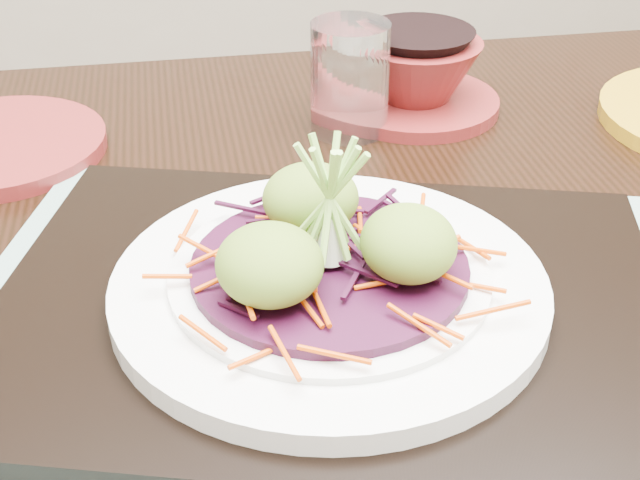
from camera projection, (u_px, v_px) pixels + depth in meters
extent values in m
cube|color=black|center=(382.00, 320.00, 0.56)|extent=(1.34, 0.96, 0.04)
cube|color=gray|center=(329.00, 324.00, 0.52)|extent=(0.53, 0.48, 0.00)
cube|color=black|center=(329.00, 309.00, 0.51)|extent=(0.46, 0.41, 0.02)
cylinder|color=white|center=(329.00, 288.00, 0.51)|extent=(0.25, 0.25, 0.01)
cylinder|color=white|center=(329.00, 276.00, 0.50)|extent=(0.18, 0.18, 0.01)
cylinder|color=#350A20|center=(329.00, 267.00, 0.50)|extent=(0.16, 0.16, 0.01)
ellipsoid|color=#597322|center=(270.00, 265.00, 0.46)|extent=(0.06, 0.06, 0.04)
ellipsoid|color=#597322|center=(409.00, 244.00, 0.48)|extent=(0.06, 0.06, 0.04)
ellipsoid|color=#597322|center=(311.00, 199.00, 0.52)|extent=(0.06, 0.06, 0.04)
cylinder|color=white|center=(350.00, 78.00, 0.72)|extent=(0.08, 0.08, 0.09)
cylinder|color=maroon|center=(415.00, 103.00, 0.78)|extent=(0.20, 0.20, 0.01)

